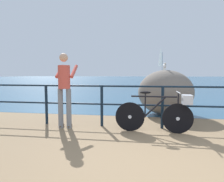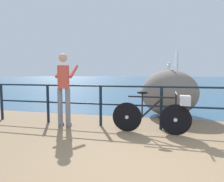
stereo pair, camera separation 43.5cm
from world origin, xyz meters
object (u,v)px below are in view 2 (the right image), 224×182
at_px(bicycle, 158,113).
at_px(person_at_railing, 64,86).
at_px(breakwater_boulder_main, 169,93).
at_px(seagull, 169,66).
at_px(sailboat, 177,77).

height_order(bicycle, person_at_railing, person_at_railing).
xyz_separation_m(bicycle, breakwater_boulder_main, (0.34, 2.02, 0.24)).
height_order(seagull, sailboat, sailboat).
xyz_separation_m(person_at_railing, sailboat, (5.17, 30.00, -0.28)).
xyz_separation_m(bicycle, sailboat, (2.94, 30.07, 0.24)).
distance_m(bicycle, seagull, 2.38).
height_order(bicycle, breakwater_boulder_main, breakwater_boulder_main).
bearing_deg(sailboat, bicycle, -22.57).
bearing_deg(bicycle, seagull, 83.37).
relative_size(person_at_railing, sailboat, 0.29).
relative_size(breakwater_boulder_main, seagull, 5.15).
relative_size(seagull, sailboat, 0.05).
relative_size(bicycle, sailboat, 0.28).
relative_size(person_at_railing, seagull, 5.29).
distance_m(bicycle, sailboat, 30.22).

